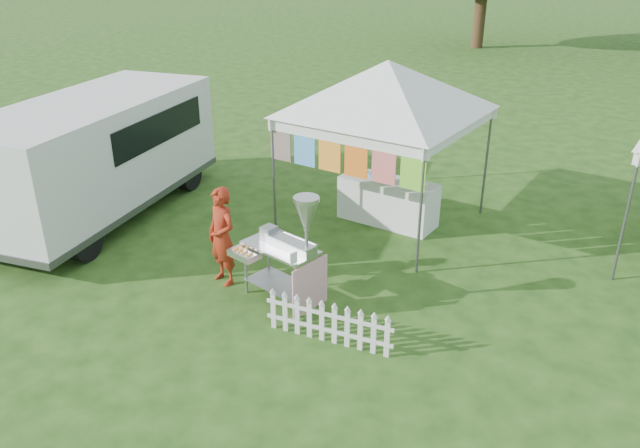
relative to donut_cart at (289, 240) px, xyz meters
The scene contains 7 objects.
ground 1.09m from the donut_cart, 145.22° to the right, with size 120.00×120.00×0.00m, color #1E4012.
canopy_main 3.84m from the donut_cart, 95.16° to the left, with size 4.24×4.24×3.45m.
donut_cart is the anchor object (origin of this frame).
vendor 1.25m from the donut_cart, behind, with size 0.57×0.37×1.55m, color maroon.
cargo_van 5.04m from the donut_cart, behind, with size 3.41×5.69×2.22m.
picket_fence 1.33m from the donut_cart, 26.86° to the right, with size 1.78×0.34×0.56m.
display_table 3.40m from the donut_cart, 93.37° to the left, with size 1.80×0.70×0.82m, color white.
Camera 1 is at (5.02, -6.05, 4.89)m, focal length 35.00 mm.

